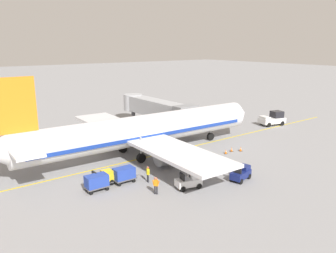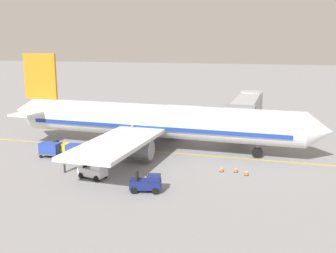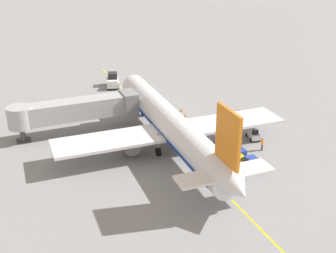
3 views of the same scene
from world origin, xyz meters
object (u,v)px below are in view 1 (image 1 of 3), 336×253
(baggage_tug_lead, at_px, (189,181))
(safety_cone_wing_tip, at_px, (232,149))
(baggage_tug_trailing, at_px, (102,178))
(ground_crew_wing_walker, at_px, (148,173))
(safety_cone_nose_right, at_px, (241,149))
(safety_cone_nose_left, at_px, (226,152))
(ground_crew_loader, at_px, (158,155))
(baggage_cart_second_in_train, at_px, (97,181))
(baggage_cart_front, at_px, (124,174))
(parked_airliner, at_px, (143,130))
(jet_bridge, at_px, (156,108))
(pushback_tractor, at_px, (273,119))
(ground_crew_marshaller, at_px, (156,185))
(baggage_tug_spare, at_px, (241,173))

(baggage_tug_lead, bearing_deg, safety_cone_wing_tip, 114.45)
(baggage_tug_trailing, bearing_deg, safety_cone_wing_tip, 89.02)
(ground_crew_wing_walker, distance_m, safety_cone_nose_right, 15.44)
(safety_cone_nose_left, bearing_deg, safety_cone_wing_tip, 99.26)
(baggage_tug_trailing, xyz_separation_m, ground_crew_wing_walker, (2.10, 4.10, 0.24))
(safety_cone_nose_left, relative_size, safety_cone_wing_tip, 1.00)
(baggage_tug_trailing, xyz_separation_m, ground_crew_loader, (-2.01, 8.29, 0.24))
(baggage_cart_second_in_train, height_order, safety_cone_wing_tip, baggage_cart_second_in_train)
(baggage_cart_front, relative_size, baggage_cart_second_in_train, 1.00)
(parked_airliner, xyz_separation_m, safety_cone_nose_right, (6.47, 11.00, -2.90))
(jet_bridge, xyz_separation_m, ground_crew_loader, (13.86, -9.32, -2.51))
(parked_airliner, distance_m, ground_crew_loader, 4.17)
(pushback_tractor, bearing_deg, jet_bridge, -120.15)
(baggage_tug_trailing, distance_m, safety_cone_wing_tip, 18.44)
(baggage_tug_trailing, height_order, ground_crew_wing_walker, ground_crew_wing_walker)
(jet_bridge, height_order, baggage_cart_front, jet_bridge)
(ground_crew_wing_walker, relative_size, safety_cone_wing_tip, 2.86)
(safety_cone_nose_left, distance_m, safety_cone_nose_right, 2.38)
(baggage_cart_second_in_train, xyz_separation_m, ground_crew_loader, (-2.89, 9.25, 0.00))
(baggage_cart_front, xyz_separation_m, ground_crew_loader, (-2.75, 6.19, 0.00))
(baggage_tug_trailing, relative_size, ground_crew_marshaller, 1.49)
(baggage_tug_lead, bearing_deg, safety_cone_nose_right, 110.26)
(baggage_tug_spare, relative_size, safety_cone_wing_tip, 4.58)
(ground_crew_marshaller, bearing_deg, baggage_tug_trailing, -147.60)
(safety_cone_nose_right, bearing_deg, parked_airliner, -120.45)
(baggage_tug_spare, height_order, safety_cone_nose_right, baggage_tug_spare)
(parked_airliner, relative_size, pushback_tractor, 7.75)
(baggage_tug_lead, bearing_deg, parked_airliner, 170.12)
(pushback_tractor, xyz_separation_m, baggage_tug_spare, (13.04, -23.12, -0.39))
(baggage_cart_front, relative_size, safety_cone_nose_right, 4.93)
(pushback_tractor, xyz_separation_m, ground_crew_marshaller, (10.55, -32.12, -0.15))
(baggage_tug_lead, height_order, baggage_cart_front, baggage_tug_lead)
(baggage_cart_second_in_train, height_order, ground_crew_marshaller, ground_crew_marshaller)
(safety_cone_wing_tip, bearing_deg, baggage_tug_trailing, -90.98)
(jet_bridge, height_order, baggage_tug_trailing, jet_bridge)
(jet_bridge, xyz_separation_m, ground_crew_wing_walker, (17.97, -13.50, -2.51))
(baggage_tug_lead, bearing_deg, safety_cone_nose_left, 116.12)
(baggage_tug_trailing, distance_m, ground_crew_loader, 8.53)
(pushback_tractor, xyz_separation_m, ground_crew_loader, (3.62, -26.95, -0.15))
(pushback_tractor, bearing_deg, baggage_tug_trailing, -80.93)
(baggage_tug_spare, bearing_deg, pushback_tractor, 119.42)
(parked_airliner, bearing_deg, ground_crew_wing_walker, -29.90)
(ground_crew_wing_walker, xyz_separation_m, safety_cone_nose_right, (-1.15, 15.38, -0.66))
(ground_crew_loader, height_order, ground_crew_marshaller, same)
(pushback_tractor, bearing_deg, baggage_cart_second_in_train, -79.81)
(baggage_tug_lead, relative_size, safety_cone_nose_left, 4.58)
(jet_bridge, xyz_separation_m, safety_cone_nose_right, (16.82, 1.88, -3.17))
(ground_crew_loader, relative_size, safety_cone_nose_right, 2.86)
(baggage_cart_front, bearing_deg, pushback_tractor, 100.89)
(safety_cone_wing_tip, bearing_deg, pushback_tractor, 109.47)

